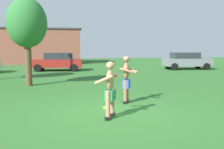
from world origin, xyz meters
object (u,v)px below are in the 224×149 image
object	(u,v)px
frisbee	(107,108)
car_red_far_end	(58,61)
car_gray_near_post	(186,60)
tree_behind_players	(27,24)
player_in_green	(110,88)
player_with_cap	(126,77)

from	to	relation	value
frisbee	car_red_far_end	xyz separation A→B (m)	(-1.99, 13.91, 0.81)
car_gray_near_post	tree_behind_players	bearing A→B (deg)	-149.71
car_gray_near_post	car_red_far_end	distance (m)	11.83
player_in_green	car_gray_near_post	world-z (taller)	player_in_green
frisbee	tree_behind_players	bearing A→B (deg)	120.59
car_gray_near_post	car_red_far_end	size ratio (longest dim) A/B	1.00
frisbee	car_gray_near_post	bearing A→B (deg)	53.20
player_with_cap	car_gray_near_post	bearing A→B (deg)	54.28
player_in_green	tree_behind_players	bearing A→B (deg)	115.36
player_in_green	car_gray_near_post	distance (m)	17.35
player_in_green	frisbee	size ratio (longest dim) A/B	5.81
frisbee	car_red_far_end	size ratio (longest dim) A/B	0.06
car_red_far_end	player_with_cap	bearing A→B (deg)	-78.05
player_with_cap	frisbee	distance (m)	1.39
tree_behind_players	player_with_cap	bearing A→B (deg)	-50.16
car_red_far_end	tree_behind_players	xyz separation A→B (m)	(-1.25, -8.42, 2.40)
player_with_cap	tree_behind_players	world-z (taller)	tree_behind_players
player_in_green	tree_behind_players	size ratio (longest dim) A/B	0.35
player_with_cap	car_red_far_end	size ratio (longest dim) A/B	0.39
frisbee	car_red_far_end	distance (m)	14.07
frisbee	tree_behind_players	world-z (taller)	tree_behind_players
frisbee	tree_behind_players	distance (m)	7.14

